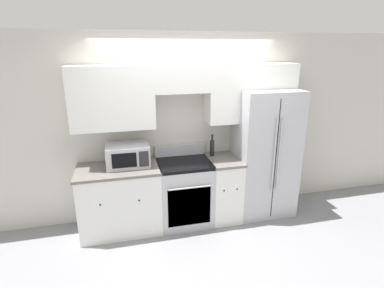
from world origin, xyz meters
TOP-DOWN VIEW (x-y plane):
  - ground_plane at (0.00, 0.00)m, footprint 12.00×12.00m
  - wall_back at (0.01, 0.59)m, footprint 8.00×0.39m
  - lower_cabinets_left at (-0.99, 0.31)m, footprint 1.07×0.64m
  - lower_cabinets_right at (0.46, 0.31)m, footprint 0.44×0.64m
  - oven_range at (-0.11, 0.31)m, footprint 0.72×0.65m
  - refrigerator at (1.09, 0.36)m, footprint 0.85×0.76m
  - microwave at (-0.85, 0.37)m, footprint 0.55×0.40m
  - bottle at (0.33, 0.46)m, footprint 0.06×0.06m

SIDE VIEW (x-z plane):
  - ground_plane at x=0.00m, z-range 0.00..0.00m
  - lower_cabinets_left at x=-0.99m, z-range 0.00..0.90m
  - lower_cabinets_right at x=0.46m, z-range 0.00..0.90m
  - oven_range at x=-0.11m, z-range -0.07..0.99m
  - refrigerator at x=1.09m, z-range 0.00..1.84m
  - bottle at x=0.33m, z-range 0.87..1.19m
  - microwave at x=-0.85m, z-range 0.90..1.19m
  - wall_back at x=0.01m, z-range 0.18..2.78m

